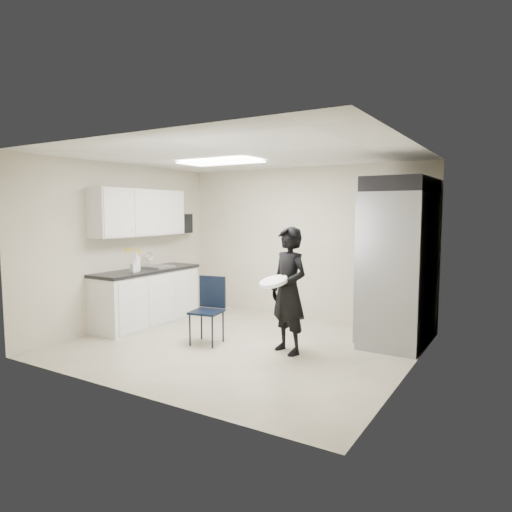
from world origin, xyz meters
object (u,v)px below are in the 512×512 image
Objects in this scene: lower_counter at (147,298)px; folding_chair at (207,312)px; man_tuxedo at (289,290)px; commercial_fridge at (399,269)px.

lower_counter is 1.57m from folding_chair.
man_tuxedo reaches higher than lower_counter.
folding_chair is 0.55× the size of man_tuxedo.
folding_chair reaches higher than lower_counter.
commercial_fridge reaches higher than man_tuxedo.
folding_chair is (-2.26, -1.47, -0.60)m from commercial_fridge.
commercial_fridge is at bearing 15.88° from lower_counter.
commercial_fridge is 2.31× the size of folding_chair.
lower_counter is 2.09× the size of folding_chair.
lower_counter is at bearing 155.01° from folding_chair.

